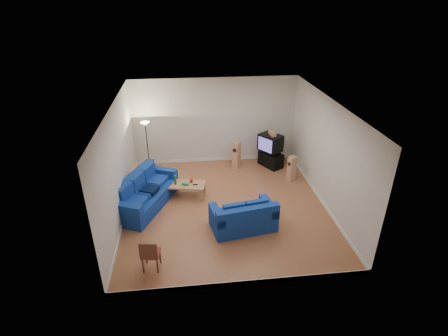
{
  "coord_description": "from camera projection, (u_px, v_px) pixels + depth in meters",
  "views": [
    {
      "loc": [
        -1.1,
        -8.94,
        5.88
      ],
      "look_at": [
        0.0,
        0.4,
        1.1
      ],
      "focal_mm": 28.0,
      "sensor_mm": 36.0,
      "label": 1
    }
  ],
  "objects": [
    {
      "name": "av_receiver",
      "position": [
        272.0,
        152.0,
        12.85
      ],
      "size": [
        0.4,
        0.47,
        0.1
      ],
      "primitive_type": "cube",
      "rotation": [
        0.0,
        0.0,
        -1.39
      ],
      "color": "black",
      "rests_on": "tv_stand"
    },
    {
      "name": "speaker_right",
      "position": [
        292.0,
        169.0,
        11.95
      ],
      "size": [
        0.33,
        0.31,
        0.89
      ],
      "rotation": [
        0.0,
        0.0,
        -1.08
      ],
      "color": "tan",
      "rests_on": "ground"
    },
    {
      "name": "tv_stand",
      "position": [
        271.0,
        159.0,
        13.02
      ],
      "size": [
        0.88,
        1.02,
        0.55
      ],
      "primitive_type": "cube",
      "rotation": [
        0.0,
        0.0,
        -1.05
      ],
      "color": "black",
      "rests_on": "ground"
    },
    {
      "name": "sofa_loveseat",
      "position": [
        244.0,
        219.0,
        9.53
      ],
      "size": [
        1.86,
        1.24,
        0.86
      ],
      "rotation": [
        0.0,
        0.0,
        0.17
      ],
      "color": "navy",
      "rests_on": "ground"
    },
    {
      "name": "room",
      "position": [
        226.0,
        160.0,
        9.99
      ],
      "size": [
        6.01,
        6.51,
        3.21
      ],
      "color": "brown",
      "rests_on": "ground"
    },
    {
      "name": "television",
      "position": [
        270.0,
        143.0,
        12.7
      ],
      "size": [
        0.93,
        0.97,
        0.61
      ],
      "rotation": [
        0.0,
        0.0,
        -0.94
      ],
      "color": "black",
      "rests_on": "av_receiver"
    },
    {
      "name": "red_canister",
      "position": [
        191.0,
        181.0,
        11.05
      ],
      "size": [
        0.11,
        0.11,
        0.13
      ],
      "primitive_type": "cylinder",
      "rotation": [
        0.0,
        0.0,
        0.22
      ],
      "color": "red",
      "rests_on": "coffee_table"
    },
    {
      "name": "dining_chair",
      "position": [
        150.0,
        254.0,
        8.03
      ],
      "size": [
        0.46,
        0.46,
        0.86
      ],
      "rotation": [
        0.0,
        0.0,
        -0.13
      ],
      "color": "brown",
      "rests_on": "ground"
    },
    {
      "name": "bottle",
      "position": [
        175.0,
        180.0,
        10.91
      ],
      "size": [
        0.1,
        0.1,
        0.3
      ],
      "primitive_type": "cylinder",
      "rotation": [
        0.0,
        0.0,
        -0.51
      ],
      "color": "#197233",
      "rests_on": "coffee_table"
    },
    {
      "name": "centre_speaker",
      "position": [
        272.0,
        133.0,
        12.51
      ],
      "size": [
        0.21,
        0.41,
        0.14
      ],
      "primitive_type": "cube",
      "rotation": [
        0.0,
        0.0,
        -1.42
      ],
      "color": "tan",
      "rests_on": "television"
    },
    {
      "name": "coffee_table",
      "position": [
        186.0,
        185.0,
        11.02
      ],
      "size": [
        1.33,
        0.85,
        0.45
      ],
      "rotation": [
        0.0,
        0.0,
        -0.2
      ],
      "color": "tan",
      "rests_on": "ground"
    },
    {
      "name": "remote",
      "position": [
        195.0,
        185.0,
        10.95
      ],
      "size": [
        0.15,
        0.06,
        0.02
      ],
      "primitive_type": "cube",
      "rotation": [
        0.0,
        0.0,
        -0.06
      ],
      "color": "black",
      "rests_on": "coffee_table"
    },
    {
      "name": "tissue_box",
      "position": [
        185.0,
        184.0,
        10.92
      ],
      "size": [
        0.24,
        0.2,
        0.09
      ],
      "primitive_type": "cube",
      "rotation": [
        0.0,
        0.0,
        -0.45
      ],
      "color": "green",
      "rests_on": "coffee_table"
    },
    {
      "name": "speaker_left",
      "position": [
        236.0,
        155.0,
        12.8
      ],
      "size": [
        0.37,
        0.38,
        1.02
      ],
      "rotation": [
        0.0,
        0.0,
        -0.61
      ],
      "color": "tan",
      "rests_on": "ground"
    },
    {
      "name": "floor_lamp",
      "position": [
        146.0,
        131.0,
        11.97
      ],
      "size": [
        0.33,
        0.33,
        1.91
      ],
      "color": "black",
      "rests_on": "ground"
    },
    {
      "name": "sofa_three_seat",
      "position": [
        143.0,
        195.0,
        10.57
      ],
      "size": [
        1.99,
        2.7,
        0.96
      ],
      "rotation": [
        0.0,
        0.0,
        -1.99
      ],
      "color": "navy",
      "rests_on": "ground"
    }
  ]
}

